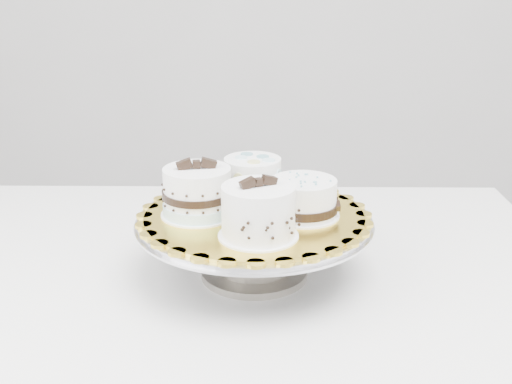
{
  "coord_description": "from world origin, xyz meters",
  "views": [
    {
      "loc": [
        0.01,
        -0.87,
        1.25
      ],
      "look_at": [
        0.02,
        0.1,
        0.91
      ],
      "focal_mm": 45.0,
      "sensor_mm": 36.0,
      "label": 1
    }
  ],
  "objects_px": {
    "cake_banded": "(197,194)",
    "cake_stand": "(254,235)",
    "table": "(229,299)",
    "cake_ribbon": "(304,199)",
    "cake_board": "(254,215)",
    "cake_dots": "(253,178)",
    "cake_swirl": "(258,213)"
  },
  "relations": [
    {
      "from": "cake_ribbon",
      "to": "cake_board",
      "type": "bearing_deg",
      "value": 172.44
    },
    {
      "from": "cake_stand",
      "to": "cake_swirl",
      "type": "xyz_separation_m",
      "value": [
        0.01,
        -0.09,
        0.08
      ]
    },
    {
      "from": "cake_board",
      "to": "cake_swirl",
      "type": "bearing_deg",
      "value": -86.85
    },
    {
      "from": "cake_banded",
      "to": "cake_ribbon",
      "type": "relative_size",
      "value": 1.01
    },
    {
      "from": "cake_board",
      "to": "cake_dots",
      "type": "bearing_deg",
      "value": 91.61
    },
    {
      "from": "cake_swirl",
      "to": "cake_dots",
      "type": "distance_m",
      "value": 0.17
    },
    {
      "from": "cake_board",
      "to": "cake_ribbon",
      "type": "height_order",
      "value": "cake_ribbon"
    },
    {
      "from": "cake_stand",
      "to": "cake_swirl",
      "type": "bearing_deg",
      "value": -86.85
    },
    {
      "from": "table",
      "to": "cake_swirl",
      "type": "relative_size",
      "value": 8.44
    },
    {
      "from": "cake_dots",
      "to": "cake_ribbon",
      "type": "xyz_separation_m",
      "value": [
        0.08,
        -0.08,
        -0.01
      ]
    },
    {
      "from": "cake_board",
      "to": "cake_banded",
      "type": "relative_size",
      "value": 2.88
    },
    {
      "from": "cake_banded",
      "to": "table",
      "type": "bearing_deg",
      "value": 40.56
    },
    {
      "from": "cake_board",
      "to": "cake_ribbon",
      "type": "relative_size",
      "value": 2.9
    },
    {
      "from": "cake_dots",
      "to": "table",
      "type": "bearing_deg",
      "value": -169.39
    },
    {
      "from": "table",
      "to": "cake_stand",
      "type": "distance_m",
      "value": 0.16
    },
    {
      "from": "cake_dots",
      "to": "cake_stand",
      "type": "bearing_deg",
      "value": -106.18
    },
    {
      "from": "cake_stand",
      "to": "cake_ribbon",
      "type": "distance_m",
      "value": 0.11
    },
    {
      "from": "cake_swirl",
      "to": "cake_banded",
      "type": "xyz_separation_m",
      "value": [
        -0.1,
        0.09,
        -0.0
      ]
    },
    {
      "from": "cake_ribbon",
      "to": "cake_banded",
      "type": "bearing_deg",
      "value": 176.63
    },
    {
      "from": "table",
      "to": "cake_stand",
      "type": "xyz_separation_m",
      "value": [
        0.05,
        -0.05,
        0.15
      ]
    },
    {
      "from": "cake_swirl",
      "to": "table",
      "type": "bearing_deg",
      "value": 84.11
    },
    {
      "from": "cake_banded",
      "to": "cake_ribbon",
      "type": "xyz_separation_m",
      "value": [
        0.17,
        -0.01,
        -0.01
      ]
    },
    {
      "from": "table",
      "to": "cake_dots",
      "type": "height_order",
      "value": "cake_dots"
    },
    {
      "from": "cake_banded",
      "to": "cake_dots",
      "type": "distance_m",
      "value": 0.12
    },
    {
      "from": "cake_swirl",
      "to": "cake_ribbon",
      "type": "relative_size",
      "value": 1.18
    },
    {
      "from": "cake_banded",
      "to": "cake_stand",
      "type": "bearing_deg",
      "value": -7.38
    },
    {
      "from": "cake_dots",
      "to": "cake_banded",
      "type": "bearing_deg",
      "value": -156.74
    },
    {
      "from": "table",
      "to": "cake_board",
      "type": "xyz_separation_m",
      "value": [
        0.05,
        -0.05,
        0.19
      ]
    },
    {
      "from": "cake_stand",
      "to": "cake_banded",
      "type": "distance_m",
      "value": 0.12
    },
    {
      "from": "cake_banded",
      "to": "cake_ribbon",
      "type": "bearing_deg",
      "value": -11.06
    },
    {
      "from": "table",
      "to": "cake_banded",
      "type": "height_order",
      "value": "cake_banded"
    },
    {
      "from": "cake_stand",
      "to": "cake_ribbon",
      "type": "xyz_separation_m",
      "value": [
        0.08,
        -0.01,
        0.07
      ]
    }
  ]
}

